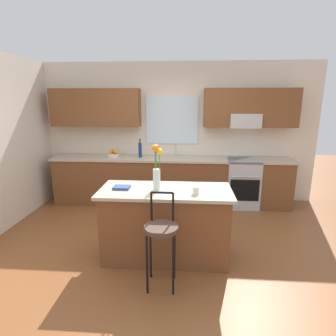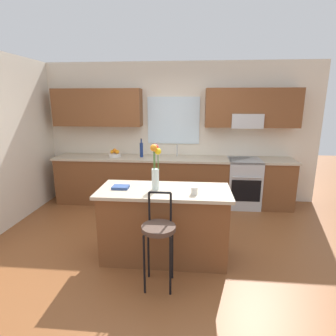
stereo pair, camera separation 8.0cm
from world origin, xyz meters
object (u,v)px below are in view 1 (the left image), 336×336
at_px(oven_range, 242,182).
at_px(mug_ceramic, 196,190).
at_px(fruit_bowl_oranges, 113,154).
at_px(flower_vase, 157,165).
at_px(bar_stool_near, 161,232).
at_px(bottle_olive_oil, 140,150).
at_px(kitchen_island, 166,224).
at_px(cookbook, 122,187).

relative_size(oven_range, mug_ceramic, 10.22).
distance_m(oven_range, fruit_bowl_oranges, 2.53).
distance_m(flower_vase, mug_ceramic, 0.55).
distance_m(oven_range, mug_ceramic, 2.31).
relative_size(bar_stool_near, mug_ceramic, 11.58).
relative_size(mug_ceramic, fruit_bowl_oranges, 0.37).
xyz_separation_m(oven_range, bottle_olive_oil, (-1.95, 0.02, 0.61)).
height_order(bar_stool_near, flower_vase, flower_vase).
relative_size(bar_stool_near, fruit_bowl_oranges, 4.34).
relative_size(oven_range, fruit_bowl_oranges, 3.83).
bearing_deg(oven_range, fruit_bowl_oranges, 179.31).
xyz_separation_m(kitchen_island, bottle_olive_oil, (-0.64, 1.92, 0.60)).
relative_size(cookbook, bottle_olive_oil, 0.56).
height_order(bar_stool_near, mug_ceramic, bar_stool_near).
distance_m(oven_range, bar_stool_near, 2.79).
distance_m(bar_stool_near, fruit_bowl_oranges, 2.77).
bearing_deg(kitchen_island, flower_vase, -173.77).
bearing_deg(kitchen_island, bar_stool_near, -90.00).
distance_m(kitchen_island, fruit_bowl_oranges, 2.31).
relative_size(oven_range, bottle_olive_oil, 2.57).
xyz_separation_m(bar_stool_near, mug_ceramic, (0.37, 0.42, 0.33)).
bearing_deg(cookbook, flower_vase, -0.55).
bearing_deg(bottle_olive_oil, kitchen_island, -71.61).
bearing_deg(kitchen_island, bottle_olive_oil, 108.39).
height_order(mug_ceramic, bottle_olive_oil, bottle_olive_oil).
bearing_deg(bar_stool_near, bottle_olive_oil, 104.41).
xyz_separation_m(oven_range, mug_ceramic, (-0.95, -2.04, 0.51)).
xyz_separation_m(oven_range, bar_stool_near, (-1.31, -2.46, 0.18)).
bearing_deg(oven_range, flower_vase, -126.61).
xyz_separation_m(oven_range, kitchen_island, (-1.31, -1.89, 0.00)).
bearing_deg(fruit_bowl_oranges, mug_ceramic, -53.53).
distance_m(mug_ceramic, cookbook, 0.92).
bearing_deg(fruit_bowl_oranges, cookbook, -72.12).
xyz_separation_m(flower_vase, bottle_olive_oil, (-0.53, 1.93, -0.16)).
bearing_deg(cookbook, mug_ceramic, -8.77).
height_order(kitchen_island, cookbook, cookbook).
bearing_deg(flower_vase, cookbook, 179.45).
height_order(oven_range, bottle_olive_oil, bottle_olive_oil).
xyz_separation_m(cookbook, fruit_bowl_oranges, (-0.62, 1.93, 0.04)).
bearing_deg(flower_vase, mug_ceramic, -16.13).
xyz_separation_m(flower_vase, cookbook, (-0.44, 0.00, -0.29)).
bearing_deg(cookbook, bar_stool_near, -45.71).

